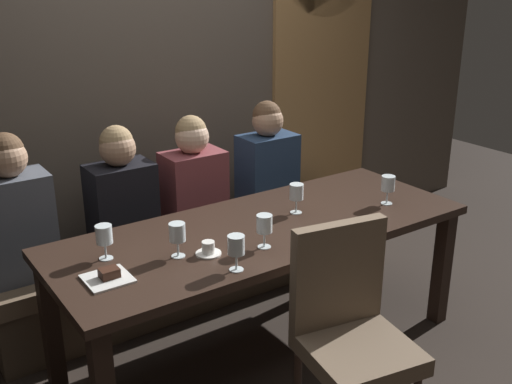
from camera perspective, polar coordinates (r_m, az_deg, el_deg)
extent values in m
plane|color=black|center=(3.50, 0.64, -14.36)|extent=(9.00, 9.00, 0.00)
cube|color=brown|center=(3.97, -9.76, 12.86)|extent=(6.00, 0.12, 3.00)
cube|color=olive|center=(4.72, 6.06, 8.62)|extent=(0.90, 0.05, 2.10)
cube|color=black|center=(3.74, 16.96, -6.75)|extent=(0.08, 0.08, 0.69)
cube|color=black|center=(3.22, -18.61, -11.56)|extent=(0.08, 0.08, 0.69)
cube|color=black|center=(4.16, 9.50, -3.33)|extent=(0.08, 0.08, 0.69)
cube|color=#302119|center=(3.15, 0.69, -3.56)|extent=(2.20, 0.84, 0.04)
cube|color=#4A3C2E|center=(3.92, -5.32, -7.42)|extent=(2.50, 0.40, 0.35)
cube|color=brown|center=(3.82, -5.43, -4.43)|extent=(2.50, 0.44, 0.10)
cylinder|color=#302119|center=(3.05, 9.38, -15.71)|extent=(0.04, 0.04, 0.42)
cube|color=brown|center=(2.70, 9.55, -14.54)|extent=(0.51, 0.51, 0.08)
cube|color=brown|center=(2.69, 7.64, -7.60)|extent=(0.44, 0.14, 0.48)
cube|color=#4C515B|center=(3.38, -21.42, -3.10)|extent=(0.36, 0.24, 0.56)
sphere|color=tan|center=(3.26, -22.25, 2.95)|extent=(0.20, 0.20, 0.20)
sphere|color=brown|center=(3.26, -22.37, 3.57)|extent=(0.18, 0.18, 0.18)
cube|color=black|center=(3.54, -12.36, -1.48)|extent=(0.36, 0.24, 0.52)
sphere|color=tan|center=(3.43, -12.80, 3.98)|extent=(0.20, 0.20, 0.20)
sphere|color=#9E7F56|center=(3.43, -12.90, 4.58)|extent=(0.18, 0.18, 0.18)
cube|color=brown|center=(3.71, -5.80, -0.10)|extent=(0.36, 0.24, 0.52)
sphere|color=#DBB293|center=(3.60, -5.99, 5.13)|extent=(0.20, 0.20, 0.20)
sphere|color=#9E7F56|center=(3.60, -6.09, 5.70)|extent=(0.18, 0.18, 0.18)
cube|color=navy|center=(3.98, 1.07, 1.61)|extent=(0.36, 0.24, 0.54)
sphere|color=tan|center=(3.88, 1.10, 6.65)|extent=(0.20, 0.20, 0.20)
sphere|color=brown|center=(3.88, 1.02, 7.18)|extent=(0.18, 0.18, 0.18)
cylinder|color=silver|center=(2.91, 0.78, -5.13)|extent=(0.06, 0.06, 0.00)
cylinder|color=silver|center=(2.89, 0.78, -4.42)|extent=(0.01, 0.01, 0.07)
cylinder|color=silver|center=(2.86, 0.79, -2.96)|extent=(0.08, 0.08, 0.08)
cylinder|color=silver|center=(2.88, -13.81, -6.02)|extent=(0.06, 0.06, 0.00)
cylinder|color=silver|center=(2.87, -13.87, -5.31)|extent=(0.01, 0.01, 0.07)
cylinder|color=silver|center=(2.83, -14.01, -3.85)|extent=(0.08, 0.08, 0.08)
cylinder|color=maroon|center=(2.84, -13.97, -4.26)|extent=(0.07, 0.07, 0.03)
cylinder|color=silver|center=(2.70, -1.84, -7.24)|extent=(0.06, 0.06, 0.00)
cylinder|color=silver|center=(2.69, -1.85, -6.49)|extent=(0.01, 0.01, 0.07)
cylinder|color=silver|center=(2.65, -1.87, -4.95)|extent=(0.08, 0.08, 0.08)
cylinder|color=silver|center=(3.32, 3.75, -1.91)|extent=(0.06, 0.06, 0.00)
cylinder|color=silver|center=(3.30, 3.76, -1.27)|extent=(0.01, 0.01, 0.07)
cylinder|color=silver|center=(3.27, 3.80, 0.03)|extent=(0.08, 0.08, 0.08)
cylinder|color=silver|center=(2.84, -7.26, -5.94)|extent=(0.06, 0.06, 0.00)
cylinder|color=silver|center=(2.83, -7.29, -5.22)|extent=(0.01, 0.01, 0.07)
cylinder|color=silver|center=(2.79, -7.37, -3.74)|extent=(0.08, 0.08, 0.08)
cylinder|color=maroon|center=(2.80, -7.35, -4.11)|extent=(0.07, 0.07, 0.04)
cylinder|color=silver|center=(3.51, 12.08, -1.04)|extent=(0.06, 0.06, 0.00)
cylinder|color=silver|center=(3.50, 12.13, -0.43)|extent=(0.01, 0.01, 0.07)
cylinder|color=silver|center=(3.47, 12.22, 0.80)|extent=(0.08, 0.08, 0.08)
cylinder|color=white|center=(2.85, -4.46, -5.73)|extent=(0.12, 0.12, 0.01)
cylinder|color=white|center=(2.84, -4.47, -5.15)|extent=(0.06, 0.06, 0.06)
cylinder|color=brown|center=(2.83, -4.49, -4.71)|extent=(0.05, 0.05, 0.01)
cube|color=white|center=(2.70, -13.69, -7.87)|extent=(0.19, 0.19, 0.01)
cube|color=#381E14|center=(2.69, -13.54, -7.34)|extent=(0.08, 0.06, 0.04)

